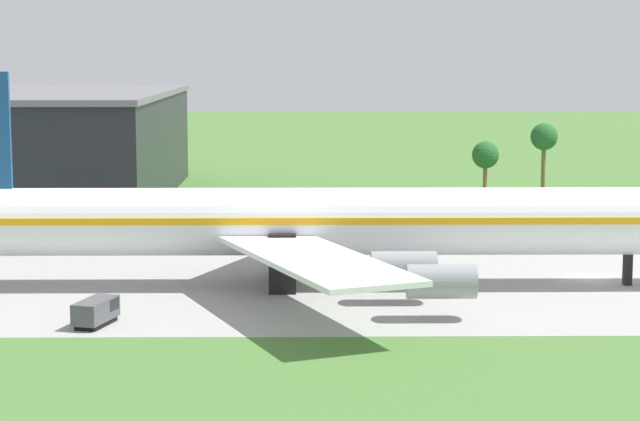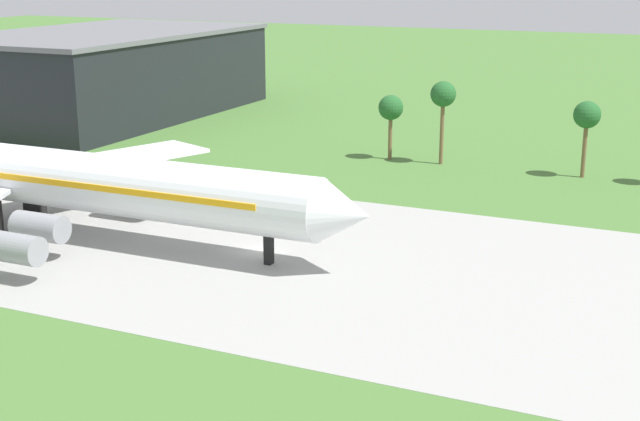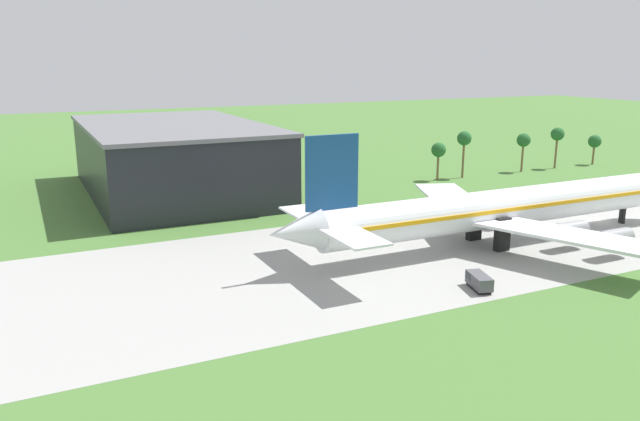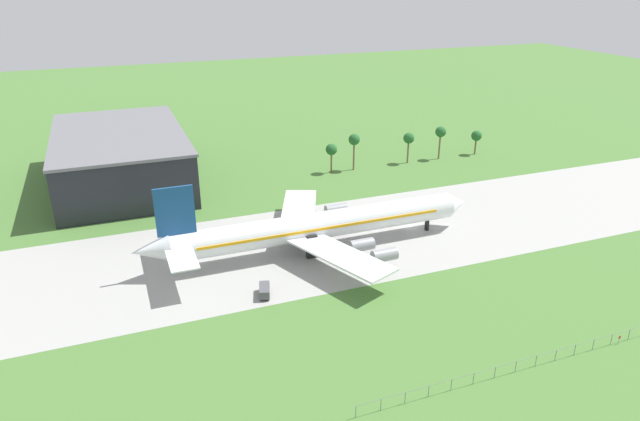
% 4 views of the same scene
% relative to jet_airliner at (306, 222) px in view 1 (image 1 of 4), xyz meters
% --- Properties ---
extents(ground_plane, '(600.00, 600.00, 0.00)m').
position_rel_jet_airliner_xyz_m(ground_plane, '(26.61, 2.89, -5.90)').
color(ground_plane, '#477233').
extents(taxiway_strip, '(320.00, 44.00, 0.02)m').
position_rel_jet_airliner_xyz_m(taxiway_strip, '(26.61, 2.89, -5.89)').
color(taxiway_strip, '#9E9E99').
rests_on(taxiway_strip, ground_plane).
extents(jet_airliner, '(79.69, 52.35, 19.47)m').
position_rel_jet_airliner_xyz_m(jet_airliner, '(0.00, 0.00, 0.00)').
color(jet_airliner, white).
rests_on(jet_airliner, ground_plane).
extents(baggage_tug, '(3.21, 5.02, 2.06)m').
position_rel_jet_airliner_xyz_m(baggage_tug, '(-16.36, -15.06, -4.78)').
color(baggage_tug, black).
rests_on(baggage_tug, ground_plane).
extents(terminal_building, '(36.72, 61.20, 15.54)m').
position_rel_jet_airliner_xyz_m(terminal_building, '(-38.10, 63.38, 1.88)').
color(terminal_building, black).
rests_on(terminal_building, ground_plane).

